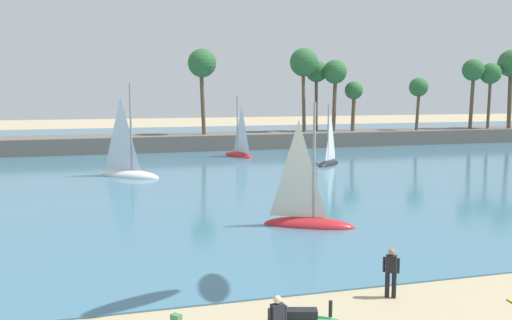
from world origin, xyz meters
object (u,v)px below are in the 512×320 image
Objects in this scene: sailboat_mid_bay at (329,159)px; sailboat_far_left at (128,168)px; person_at_waterline at (391,271)px; sailboat_near_shore at (307,214)px; sailboat_toward_headland at (239,150)px.

sailboat_mid_bay is 18.28m from sailboat_far_left.
sailboat_mid_bay reaches higher than person_at_waterline.
person_at_waterline is at bearing -109.72° from sailboat_mid_bay.
sailboat_near_shore is at bearing -67.88° from sailboat_far_left.
sailboat_far_left reaches higher than sailboat_toward_headland.
sailboat_near_shore is at bearing 85.46° from person_at_waterline.
sailboat_far_left is at bearing 112.12° from sailboat_near_shore.
sailboat_mid_bay is 0.76× the size of sailboat_far_left.
sailboat_toward_headland is (4.79, 39.58, -0.23)m from person_at_waterline.
sailboat_far_left is at bearing 103.63° from person_at_waterline.
sailboat_mid_bay is (10.38, 21.37, -0.06)m from sailboat_near_shore.
person_at_waterline is 0.25× the size of sailboat_near_shore.
person_at_waterline is 9.76m from sailboat_near_shore.
sailboat_near_shore is 1.12× the size of sailboat_mid_bay.
sailboat_near_shore is 20.61m from sailboat_far_left.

